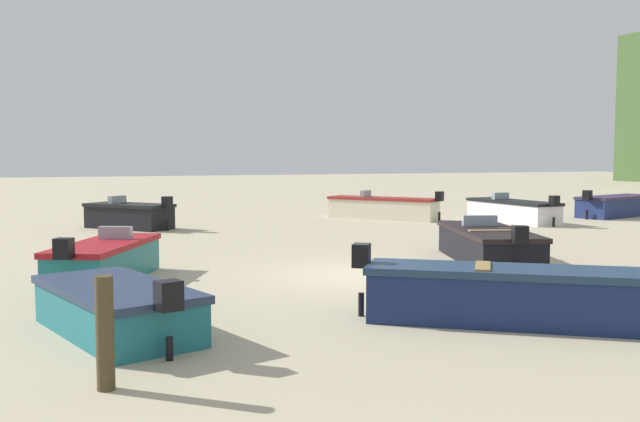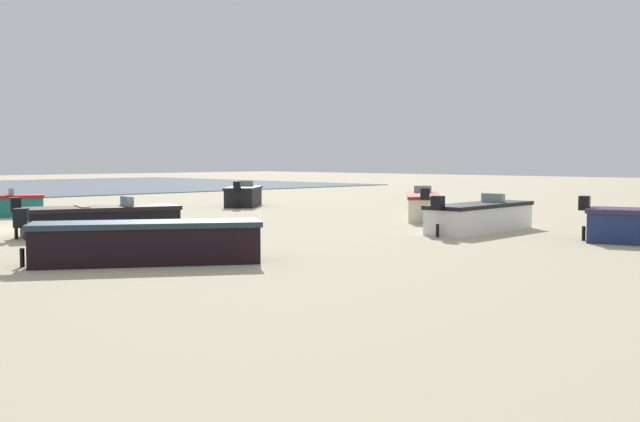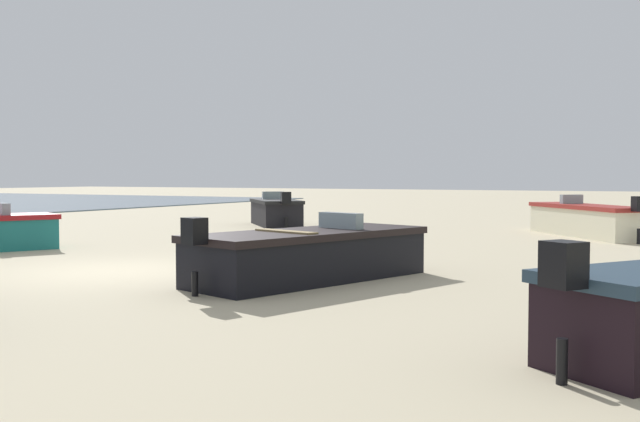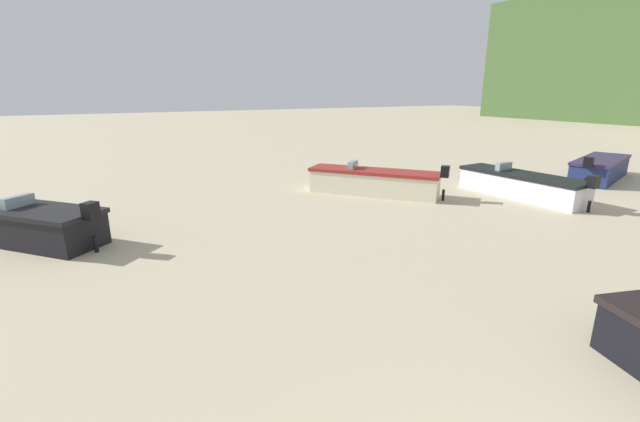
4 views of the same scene
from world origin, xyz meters
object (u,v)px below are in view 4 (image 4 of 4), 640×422
Objects in this scene: boat_cream_3 at (374,182)px; boat_black_6 at (39,226)px; boat_white_0 at (521,185)px; boat_navy_2 at (600,169)px.

boat_cream_3 reaches higher than boat_black_6.
boat_white_0 is 5.86m from boat_navy_2.
boat_black_6 is (-2.81, -15.12, 0.03)m from boat_white_0.
boat_navy_2 reaches higher than boat_white_0.
boat_cream_3 is 10.63m from boat_black_6.
boat_white_0 is 1.08× the size of boat_cream_3.
boat_white_0 is at bearing -52.14° from boat_black_6.
boat_navy_2 is 21.11m from boat_black_6.
boat_white_0 is at bearing -103.21° from boat_navy_2.
boat_cream_3 is at bearing 143.60° from boat_white_0.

